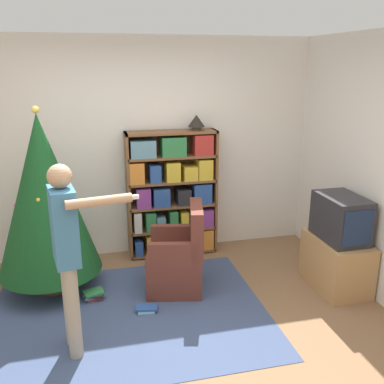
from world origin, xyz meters
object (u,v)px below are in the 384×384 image
bookshelf (173,194)px  standing_person (67,246)px  christmas_tree (44,196)px  table_lamp (196,121)px  television (341,218)px  armchair (178,260)px

bookshelf → standing_person: (-1.15, -1.69, 0.17)m
bookshelf → standing_person: bearing=-124.4°
christmas_tree → table_lamp: bearing=19.2°
christmas_tree → table_lamp: (1.70, 0.59, 0.61)m
television → table_lamp: bearing=134.1°
television → standing_person: (-2.66, -0.45, 0.16)m
christmas_tree → table_lamp: christmas_tree is taller
bookshelf → standing_person: 2.05m
television → armchair: 1.72m
standing_person → table_lamp: (1.45, 1.70, 0.70)m
christmas_tree → armchair: christmas_tree is taller
christmas_tree → standing_person: 1.13m
television → christmas_tree: 2.99m
television → armchair: (-1.62, 0.35, -0.45)m
television → standing_person: size_ratio=0.37×
armchair → television: bearing=89.9°
bookshelf → television: (1.50, -1.24, 0.01)m
table_lamp → bookshelf: bearing=-178.1°
television → bookshelf: bearing=140.5°
standing_person → table_lamp: size_ratio=7.91×
armchair → table_lamp: 1.65m
bookshelf → television: 1.95m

